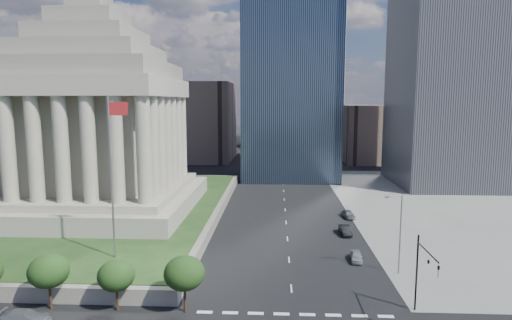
# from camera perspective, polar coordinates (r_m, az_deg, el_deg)

# --- Properties ---
(ground) EXTENTS (500.00, 500.00, 0.00)m
(ground) POSITION_cam_1_polar(r_m,az_deg,el_deg) (128.42, 3.52, -1.75)
(ground) COLOR black
(ground) RESTS_ON ground
(plaza_terrace) EXTENTS (66.00, 70.00, 1.80)m
(plaza_terrace) POSITION_cam_1_polar(r_m,az_deg,el_deg) (90.29, -26.07, -6.04)
(plaza_terrace) COLOR #645F55
(plaza_terrace) RESTS_ON ground
(plaza_lawn) EXTENTS (64.00, 68.00, 0.10)m
(plaza_lawn) POSITION_cam_1_polar(r_m,az_deg,el_deg) (90.08, -26.11, -5.46)
(plaza_lawn) COLOR #1A3214
(plaza_lawn) RESTS_ON plaza_terrace
(war_memorial) EXTENTS (34.00, 34.00, 39.00)m
(war_memorial) POSITION_cam_1_polar(r_m,az_deg,el_deg) (81.28, -20.76, 7.40)
(war_memorial) COLOR gray
(war_memorial) RESTS_ON plaza_lawn
(flagpole) EXTENTS (2.52, 0.24, 20.00)m
(flagpole) POSITION_cam_1_polar(r_m,az_deg,el_deg) (55.05, -18.60, -1.11)
(flagpole) COLOR slate
(flagpole) RESTS_ON plaza_lawn
(midrise_glass) EXTENTS (26.00, 26.00, 60.00)m
(midrise_glass) POSITION_cam_1_polar(r_m,az_deg,el_deg) (122.02, 4.63, 11.87)
(midrise_glass) COLOR black
(midrise_glass) RESTS_ON ground
(building_filler_ne) EXTENTS (20.00, 30.00, 20.00)m
(building_filler_ne) POSITION_cam_1_polar(r_m,az_deg,el_deg) (160.65, 14.92, 3.51)
(building_filler_ne) COLOR brown
(building_filler_ne) RESTS_ON ground
(building_filler_nw) EXTENTS (24.00, 30.00, 28.00)m
(building_filler_nw) POSITION_cam_1_polar(r_m,az_deg,el_deg) (159.32, -7.48, 5.11)
(building_filler_nw) COLOR brown
(building_filler_nw) RESTS_ON ground
(traffic_signal_ne) EXTENTS (0.30, 5.74, 8.00)m
(traffic_signal_ne) POSITION_cam_1_polar(r_m,az_deg,el_deg) (45.69, 21.41, -13.25)
(traffic_signal_ne) COLOR black
(traffic_signal_ne) RESTS_ON ground
(street_lamp_north) EXTENTS (2.13, 0.22, 10.00)m
(street_lamp_north) POSITION_cam_1_polar(r_m,az_deg,el_deg) (56.03, 18.54, -8.77)
(street_lamp_north) COLOR slate
(street_lamp_north) RESTS_ON ground
(suv_grey) EXTENTS (4.84, 1.98, 1.40)m
(suv_grey) POSITION_cam_1_polar(r_m,az_deg,el_deg) (49.01, -28.46, -17.97)
(suv_grey) COLOR slate
(suv_grey) RESTS_ON ground
(parked_sedan_near) EXTENTS (1.92, 3.96, 1.30)m
(parked_sedan_near) POSITION_cam_1_polar(r_m,az_deg,el_deg) (60.31, 13.22, -12.39)
(parked_sedan_near) COLOR #95989D
(parked_sedan_near) RESTS_ON ground
(parked_sedan_mid) EXTENTS (4.38, 1.70, 1.42)m
(parked_sedan_mid) POSITION_cam_1_polar(r_m,az_deg,el_deg) (71.17, 11.81, -9.15)
(parked_sedan_mid) COLOR black
(parked_sedan_mid) RESTS_ON ground
(parked_sedan_far) EXTENTS (4.44, 2.26, 1.45)m
(parked_sedan_far) POSITION_cam_1_polar(r_m,az_deg,el_deg) (81.02, 12.21, -7.07)
(parked_sedan_far) COLOR #5A5D62
(parked_sedan_far) RESTS_ON ground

